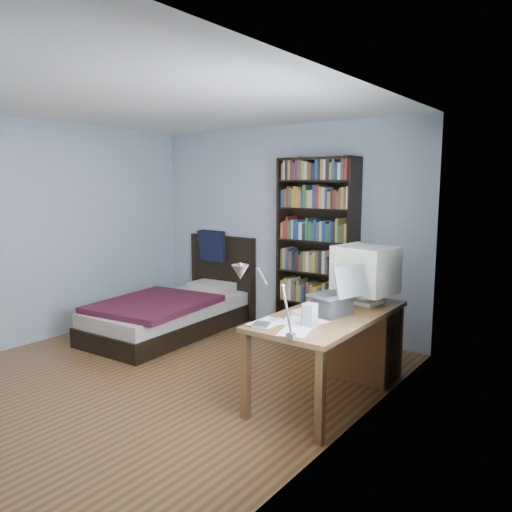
% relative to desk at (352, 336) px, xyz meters
% --- Properties ---
extents(room, '(4.20, 4.24, 2.50)m').
position_rel_desk_xyz_m(room, '(-1.48, -1.01, 0.84)').
color(room, brown).
rests_on(room, ground).
extents(desk, '(0.75, 1.59, 0.73)m').
position_rel_desk_xyz_m(desk, '(0.00, 0.00, 0.00)').
color(desk, brown).
rests_on(desk, floor).
extents(crt_monitor, '(0.53, 0.49, 0.53)m').
position_rel_desk_xyz_m(crt_monitor, '(0.09, 0.06, 0.61)').
color(crt_monitor, beige).
rests_on(crt_monitor, desk).
extents(laptop, '(0.42, 0.40, 0.42)m').
position_rel_desk_xyz_m(laptop, '(0.05, -0.48, 0.43)').
color(laptop, '#2D2D30').
rests_on(laptop, desk).
extents(desk_lamp, '(0.22, 0.48, 0.57)m').
position_rel_desk_xyz_m(desk_lamp, '(-0.01, -1.56, 0.78)').
color(desk_lamp, '#99999E').
rests_on(desk_lamp, desk).
extents(keyboard, '(0.25, 0.45, 0.04)m').
position_rel_desk_xyz_m(keyboard, '(-0.13, -0.49, 0.33)').
color(keyboard, beige).
rests_on(keyboard, desk).
extents(speaker, '(0.09, 0.09, 0.18)m').
position_rel_desk_xyz_m(speaker, '(0.06, -0.88, 0.40)').
color(speaker, gray).
rests_on(speaker, desk).
extents(soda_can, '(0.07, 0.07, 0.13)m').
position_rel_desk_xyz_m(soda_can, '(-0.10, -0.19, 0.38)').
color(soda_can, '#083D0E').
rests_on(soda_can, desk).
extents(mouse, '(0.07, 0.13, 0.04)m').
position_rel_desk_xyz_m(mouse, '(-0.05, -0.13, 0.33)').
color(mouse, silver).
rests_on(mouse, desk).
extents(phone_silver, '(0.09, 0.11, 0.02)m').
position_rel_desk_xyz_m(phone_silver, '(-0.22, -0.75, 0.33)').
color(phone_silver, '#B5B4B9').
rests_on(phone_silver, desk).
extents(phone_grey, '(0.06, 0.09, 0.02)m').
position_rel_desk_xyz_m(phone_grey, '(-0.24, -0.90, 0.32)').
color(phone_grey, gray).
rests_on(phone_grey, desk).
extents(external_drive, '(0.16, 0.16, 0.03)m').
position_rel_desk_xyz_m(external_drive, '(-0.23, -1.10, 0.33)').
color(external_drive, gray).
rests_on(external_drive, desk).
extents(bookshelf, '(0.94, 0.30, 2.09)m').
position_rel_desk_xyz_m(bookshelf, '(-0.91, 0.93, 0.64)').
color(bookshelf, black).
rests_on(bookshelf, floor).
extents(bed, '(1.24, 2.14, 1.16)m').
position_rel_desk_xyz_m(bed, '(-2.44, 0.12, -0.16)').
color(bed, black).
rests_on(bed, floor).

